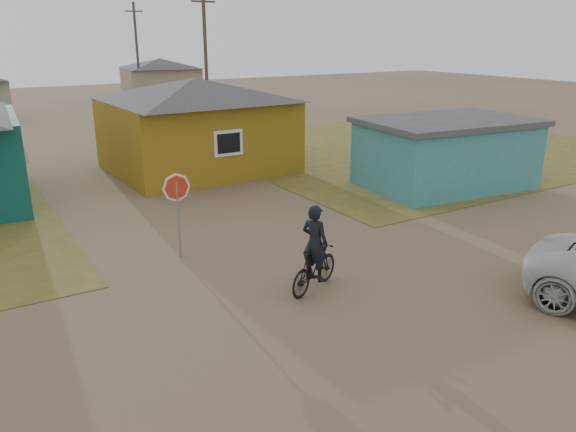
# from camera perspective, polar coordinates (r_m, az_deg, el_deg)

# --- Properties ---
(ground) EXTENTS (120.00, 120.00, 0.00)m
(ground) POSITION_cam_1_polar(r_m,az_deg,el_deg) (12.08, 6.33, -9.90)
(ground) COLOR brown
(grass_ne) EXTENTS (20.00, 18.00, 0.00)m
(grass_ne) POSITION_cam_1_polar(r_m,az_deg,el_deg) (30.24, 12.44, 6.90)
(grass_ne) COLOR olive
(grass_ne) RESTS_ON ground
(house_yellow) EXTENTS (7.72, 6.76, 3.90)m
(house_yellow) POSITION_cam_1_polar(r_m,az_deg,el_deg) (24.43, -9.22, 9.27)
(house_yellow) COLOR olive
(house_yellow) RESTS_ON ground
(shed_turquoise) EXTENTS (6.71, 4.93, 2.60)m
(shed_turquoise) POSITION_cam_1_polar(r_m,az_deg,el_deg) (22.37, 15.71, 6.23)
(shed_turquoise) COLOR teal
(shed_turquoise) RESTS_ON ground
(house_beige_east) EXTENTS (6.95, 6.05, 3.60)m
(house_beige_east) POSITION_cam_1_polar(r_m,az_deg,el_deg) (51.28, -12.79, 13.40)
(house_beige_east) COLOR gray
(house_beige_east) RESTS_ON ground
(utility_pole_near) EXTENTS (1.40, 0.20, 8.00)m
(utility_pole_near) POSITION_cam_1_polar(r_m,az_deg,el_deg) (33.12, -8.34, 15.28)
(utility_pole_near) COLOR brown
(utility_pole_near) RESTS_ON ground
(utility_pole_far) EXTENTS (1.40, 0.20, 8.00)m
(utility_pole_far) POSITION_cam_1_polar(r_m,az_deg,el_deg) (48.49, -15.06, 15.70)
(utility_pole_far) COLOR brown
(utility_pole_far) RESTS_ON ground
(stop_sign) EXTENTS (0.71, 0.31, 2.29)m
(stop_sign) POSITION_cam_1_polar(r_m,az_deg,el_deg) (14.61, -11.22, 2.03)
(stop_sign) COLOR gray
(stop_sign) RESTS_ON ground
(cyclist) EXTENTS (1.86, 1.20, 2.05)m
(cyclist) POSITION_cam_1_polar(r_m,az_deg,el_deg) (12.80, 2.72, -4.45)
(cyclist) COLOR black
(cyclist) RESTS_ON ground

